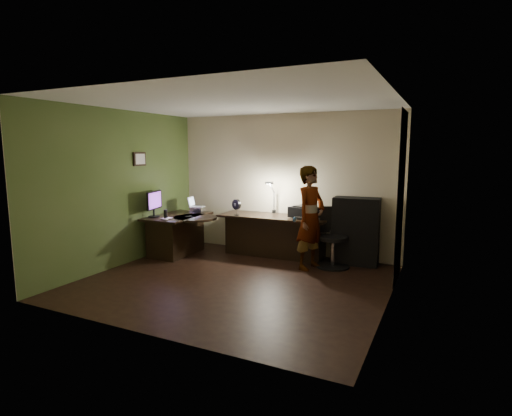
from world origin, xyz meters
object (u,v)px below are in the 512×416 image
at_px(cabinet, 356,231).
at_px(desk_left, 178,235).
at_px(monitor, 154,207).
at_px(desk_right, 274,236).
at_px(person, 310,218).
at_px(office_chair, 333,238).

bearing_deg(cabinet, desk_left, -169.24).
height_order(desk_left, monitor, monitor).
bearing_deg(monitor, desk_right, 14.19).
distance_m(desk_right, monitor, 2.32).
distance_m(desk_right, person, 1.10).
relative_size(desk_left, person, 0.76).
distance_m(desk_left, cabinet, 3.35).
xyz_separation_m(cabinet, person, (-0.64, -0.61, 0.28)).
bearing_deg(office_chair, cabinet, 26.53).
bearing_deg(desk_left, cabinet, 12.59).
xyz_separation_m(desk_right, office_chair, (1.21, -0.22, 0.12)).
relative_size(cabinet, monitor, 2.22).
relative_size(office_chair, person, 0.59).
distance_m(desk_left, person, 2.65).
xyz_separation_m(desk_left, person, (2.60, 0.22, 0.49)).
bearing_deg(cabinet, office_chair, -132.78).
bearing_deg(desk_left, person, 3.06).
bearing_deg(office_chair, desk_right, 145.46).
relative_size(desk_left, monitor, 2.49).
bearing_deg(cabinet, person, -140.07).
relative_size(desk_right, monitor, 3.90).
distance_m(desk_left, monitor, 0.73).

